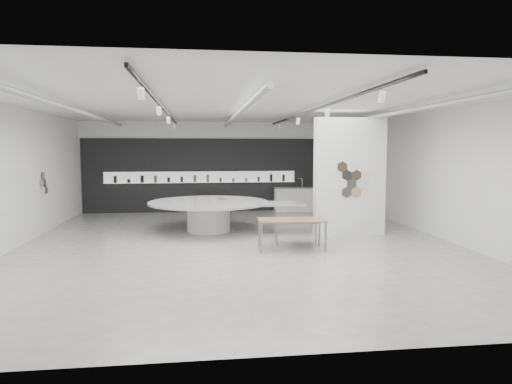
{
  "coord_description": "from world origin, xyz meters",
  "views": [
    {
      "loc": [
        -1.11,
        -12.52,
        2.63
      ],
      "look_at": [
        0.62,
        1.2,
        1.34
      ],
      "focal_mm": 32.0,
      "sensor_mm": 36.0,
      "label": 1
    }
  ],
  "objects": [
    {
      "name": "sample_table_wood",
      "position": [
        1.3,
        -0.9,
        0.75
      ],
      "size": [
        1.78,
        0.96,
        0.81
      ],
      "rotation": [
        0.0,
        0.0,
        -0.06
      ],
      "color": "#8B6548",
      "rests_on": "ground"
    },
    {
      "name": "room",
      "position": [
        -0.09,
        -0.0,
        2.07
      ],
      "size": [
        12.02,
        14.02,
        3.82
      ],
      "color": "#ADAAA3",
      "rests_on": "ground"
    },
    {
      "name": "partition_column",
      "position": [
        3.5,
        1.0,
        1.8
      ],
      "size": [
        2.2,
        0.38,
        3.6
      ],
      "color": "white",
      "rests_on": "ground"
    },
    {
      "name": "sample_table_stone",
      "position": [
        1.61,
        -0.16,
        0.59
      ],
      "size": [
        1.29,
        0.72,
        0.64
      ],
      "rotation": [
        0.0,
        0.0,
        -0.08
      ],
      "color": "gray",
      "rests_on": "ground"
    },
    {
      "name": "display_island",
      "position": [
        -0.72,
        2.1,
        0.64
      ],
      "size": [
        5.01,
        4.03,
        0.99
      ],
      "rotation": [
        0.0,
        0.0,
        -0.05
      ],
      "color": "white",
      "rests_on": "ground"
    },
    {
      "name": "back_wall_display",
      "position": [
        -0.08,
        6.93,
        1.54
      ],
      "size": [
        11.8,
        0.27,
        3.1
      ],
      "color": "black",
      "rests_on": "ground"
    },
    {
      "name": "kitchen_counter",
      "position": [
        2.98,
        6.51,
        0.51
      ],
      "size": [
        1.82,
        0.77,
        1.41
      ],
      "rotation": [
        0.0,
        0.0,
        -0.04
      ],
      "color": "white",
      "rests_on": "ground"
    }
  ]
}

